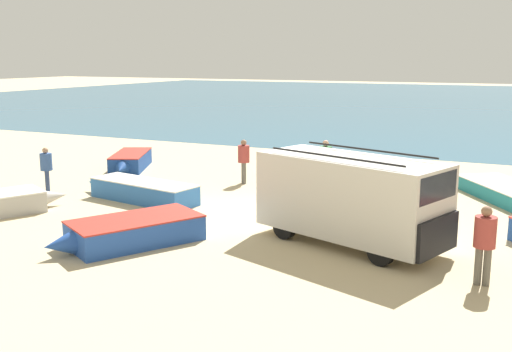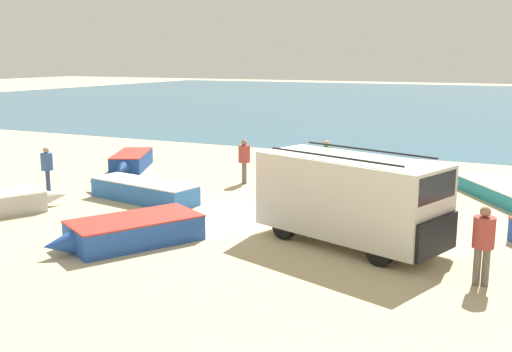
% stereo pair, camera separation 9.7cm
% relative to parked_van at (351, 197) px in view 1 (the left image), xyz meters
% --- Properties ---
extents(ground_plane, '(200.00, 200.00, 0.00)m').
position_rel_parked_van_xyz_m(ground_plane, '(-3.07, 1.99, -1.24)').
color(ground_plane, tan).
extents(sea_water, '(120.00, 80.00, 0.01)m').
position_rel_parked_van_xyz_m(sea_water, '(-3.07, 53.99, -1.23)').
color(sea_water, '#33607A').
rests_on(sea_water, ground_plane).
extents(parked_van, '(5.20, 3.36, 2.38)m').
position_rel_parked_van_xyz_m(parked_van, '(0.00, 0.00, 0.00)').
color(parked_van, beige).
rests_on(parked_van, ground_plane).
extents(fishing_rowboat_0, '(3.83, 5.00, 0.51)m').
position_rel_parked_van_xyz_m(fishing_rowboat_0, '(3.54, 6.71, -0.98)').
color(fishing_rowboat_0, '#1E757F').
rests_on(fishing_rowboat_0, ground_plane).
extents(fishing_rowboat_2, '(4.86, 1.90, 0.67)m').
position_rel_parked_van_xyz_m(fishing_rowboat_2, '(-7.74, 1.65, -0.90)').
color(fishing_rowboat_2, '#2D66AD').
rests_on(fishing_rowboat_2, ground_plane).
extents(fishing_rowboat_3, '(3.66, 3.90, 0.62)m').
position_rel_parked_van_xyz_m(fishing_rowboat_3, '(-4.21, 8.73, -0.93)').
color(fishing_rowboat_3, '#234CA3').
rests_on(fishing_rowboat_3, ground_plane).
extents(fishing_rowboat_5, '(3.03, 4.00, 0.66)m').
position_rel_parked_van_xyz_m(fishing_rowboat_5, '(-5.07, -2.38, -0.91)').
color(fishing_rowboat_5, '#234CA3').
rests_on(fishing_rowboat_5, ground_plane).
extents(fishing_rowboat_6, '(2.50, 3.88, 0.69)m').
position_rel_parked_van_xyz_m(fishing_rowboat_6, '(-11.48, 6.10, -0.89)').
color(fishing_rowboat_6, navy).
rests_on(fishing_rowboat_6, ground_plane).
extents(fisherman_0, '(0.44, 0.44, 1.67)m').
position_rel_parked_van_xyz_m(fisherman_0, '(-5.79, 5.56, -0.24)').
color(fisherman_0, '#5B564C').
rests_on(fisherman_0, ground_plane).
extents(fisherman_1, '(0.46, 0.46, 1.75)m').
position_rel_parked_van_xyz_m(fisherman_1, '(-2.77, 6.16, -0.19)').
color(fisherman_1, navy).
rests_on(fisherman_1, ground_plane).
extents(fisherman_2, '(0.42, 0.42, 1.59)m').
position_rel_parked_van_xyz_m(fisherman_2, '(-11.47, 1.32, -0.29)').
color(fisherman_2, navy).
rests_on(fisherman_2, ground_plane).
extents(fisherman_3, '(0.45, 0.45, 1.70)m').
position_rel_parked_van_xyz_m(fisherman_3, '(3.31, -1.54, -0.22)').
color(fisherman_3, '#5B564C').
rests_on(fisherman_3, ground_plane).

